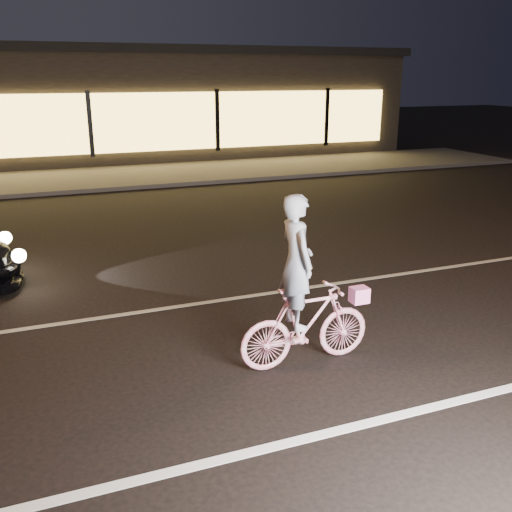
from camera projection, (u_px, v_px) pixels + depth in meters
name	position (u px, v px, depth m)	size (l,w,h in m)	color
ground	(240.00, 367.00, 6.55)	(90.00, 90.00, 0.00)	black
lane_stripe_near	(296.00, 441.00, 5.22)	(60.00, 0.12, 0.01)	silver
lane_stripe_far	(194.00, 304.00, 8.32)	(60.00, 0.10, 0.01)	gray
sidewalk	(100.00, 178.00, 18.06)	(30.00, 4.00, 0.12)	#383533
storefront	(78.00, 102.00, 22.71)	(25.40, 8.42, 4.20)	black
cyclist	(303.00, 306.00, 6.41)	(1.60, 0.55, 2.01)	#DE2E5B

